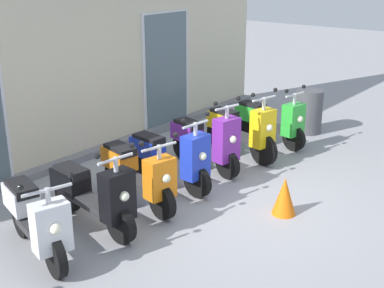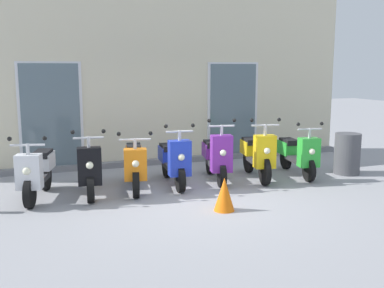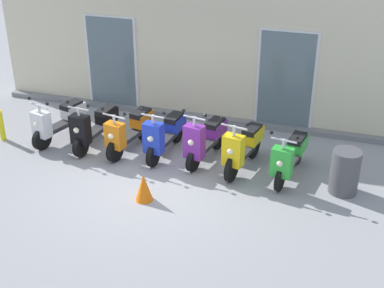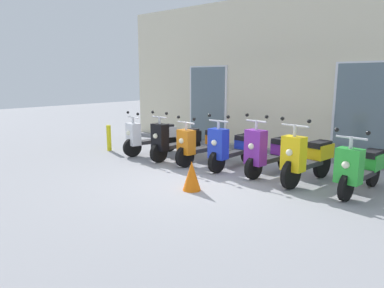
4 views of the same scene
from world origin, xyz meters
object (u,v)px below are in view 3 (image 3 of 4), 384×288
(scooter_white, at_px, (59,120))
(curb_bollard, at_px, (1,125))
(scooter_black, at_px, (94,126))
(trash_bin, at_px, (345,172))
(traffic_cone, at_px, (144,187))
(scooter_yellow, at_px, (243,147))
(scooter_purple, at_px, (205,139))
(scooter_orange, at_px, (130,130))
(scooter_blue, at_px, (165,134))
(scooter_green, at_px, (290,156))

(scooter_white, distance_m, curb_bollard, 1.27)
(scooter_black, relative_size, trash_bin, 1.91)
(trash_bin, height_order, traffic_cone, trash_bin)
(curb_bollard, bearing_deg, scooter_yellow, 3.30)
(scooter_purple, bearing_deg, scooter_white, -178.69)
(scooter_white, bearing_deg, trash_bin, -3.12)
(scooter_yellow, height_order, curb_bollard, scooter_yellow)
(scooter_white, relative_size, scooter_purple, 1.00)
(scooter_white, xyz_separation_m, traffic_cone, (2.65, -1.69, -0.21))
(scooter_orange, xyz_separation_m, scooter_blue, (0.75, 0.06, 0.00))
(scooter_black, xyz_separation_m, scooter_purple, (2.43, 0.07, 0.03))
(scooter_yellow, bearing_deg, scooter_white, 179.16)
(scooter_black, xyz_separation_m, trash_bin, (5.20, -0.34, -0.03))
(scooter_white, xyz_separation_m, scooter_black, (0.85, 0.01, -0.02))
(scooter_yellow, height_order, scooter_green, scooter_yellow)
(scooter_white, xyz_separation_m, scooter_orange, (1.66, 0.02, -0.01))
(scooter_black, bearing_deg, trash_bin, -3.71)
(scooter_green, distance_m, traffic_cone, 2.86)
(scooter_black, height_order, scooter_orange, scooter_black)
(scooter_blue, relative_size, scooter_green, 1.03)
(scooter_blue, distance_m, scooter_yellow, 1.69)
(trash_bin, bearing_deg, traffic_cone, -158.20)
(scooter_white, distance_m, trash_bin, 6.06)
(scooter_white, distance_m, scooter_yellow, 4.09)
(scooter_orange, xyz_separation_m, trash_bin, (4.39, -0.35, -0.04))
(scooter_blue, distance_m, traffic_cone, 1.80)
(scooter_green, height_order, curb_bollard, scooter_green)
(scooter_purple, distance_m, traffic_cone, 1.88)
(scooter_black, distance_m, trash_bin, 5.21)
(scooter_yellow, relative_size, scooter_green, 1.01)
(scooter_black, bearing_deg, scooter_blue, 2.75)
(scooter_green, bearing_deg, scooter_purple, 175.00)
(scooter_blue, relative_size, scooter_yellow, 1.02)
(traffic_cone, bearing_deg, scooter_purple, 70.47)
(scooter_black, xyz_separation_m, scooter_orange, (0.81, 0.01, 0.01))
(scooter_white, bearing_deg, scooter_green, -0.88)
(scooter_yellow, bearing_deg, scooter_green, -1.06)
(scooter_black, height_order, traffic_cone, scooter_black)
(scooter_black, relative_size, traffic_cone, 3.10)
(scooter_black, distance_m, scooter_yellow, 3.24)
(scooter_orange, distance_m, traffic_cone, 1.99)
(scooter_blue, xyz_separation_m, trash_bin, (3.64, -0.41, -0.04))
(scooter_blue, bearing_deg, curb_bollard, -172.95)
(traffic_cone, bearing_deg, scooter_yellow, 48.52)
(scooter_purple, relative_size, trash_bin, 1.80)
(scooter_yellow, relative_size, trash_bin, 1.89)
(scooter_orange, xyz_separation_m, scooter_yellow, (2.43, -0.08, 0.04))
(scooter_white, xyz_separation_m, scooter_green, (5.01, -0.08, -0.01))
(scooter_blue, relative_size, trash_bin, 1.92)
(scooter_white, height_order, curb_bollard, scooter_white)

